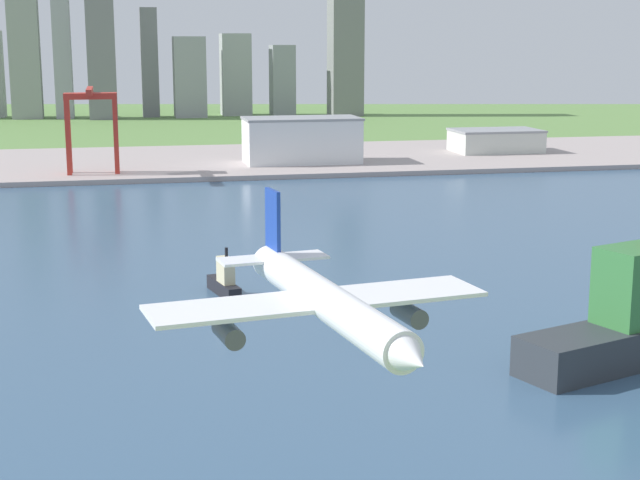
{
  "coord_description": "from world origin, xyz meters",
  "views": [
    {
      "loc": [
        -51.03,
        -22.14,
        63.35
      ],
      "look_at": [
        -8.77,
        176.68,
        21.66
      ],
      "focal_mm": 54.45,
      "sensor_mm": 36.0,
      "label": 1
    }
  ],
  "objects_px": {
    "warehouse_main": "(302,140)",
    "warehouse_annex": "(496,141)",
    "container_barge": "(629,322)",
    "port_crane_red": "(91,112)",
    "tugboat_small": "(224,282)",
    "airplane_landing": "(326,302)"
  },
  "relations": [
    {
      "from": "port_crane_red",
      "to": "warehouse_annex",
      "type": "relative_size",
      "value": 0.84
    },
    {
      "from": "airplane_landing",
      "to": "port_crane_red",
      "type": "distance_m",
      "value": 362.14
    },
    {
      "from": "port_crane_red",
      "to": "container_barge",
      "type": "bearing_deg",
      "value": -69.72
    },
    {
      "from": "container_barge",
      "to": "warehouse_main",
      "type": "height_order",
      "value": "container_barge"
    },
    {
      "from": "airplane_landing",
      "to": "port_crane_red",
      "type": "relative_size",
      "value": 1.16
    },
    {
      "from": "airplane_landing",
      "to": "tugboat_small",
      "type": "xyz_separation_m",
      "value": [
        3.29,
        134.97,
        -30.9
      ]
    },
    {
      "from": "warehouse_annex",
      "to": "airplane_landing",
      "type": "bearing_deg",
      "value": -114.61
    },
    {
      "from": "airplane_landing",
      "to": "port_crane_red",
      "type": "height_order",
      "value": "airplane_landing"
    },
    {
      "from": "container_barge",
      "to": "tugboat_small",
      "type": "bearing_deg",
      "value": 136.63
    },
    {
      "from": "container_barge",
      "to": "port_crane_red",
      "type": "relative_size",
      "value": 1.22
    },
    {
      "from": "tugboat_small",
      "to": "port_crane_red",
      "type": "xyz_separation_m",
      "value": [
        -35.81,
        225.69,
        27.47
      ]
    },
    {
      "from": "warehouse_annex",
      "to": "container_barge",
      "type": "bearing_deg",
      "value": -107.92
    },
    {
      "from": "airplane_landing",
      "to": "container_barge",
      "type": "relative_size",
      "value": 0.95
    },
    {
      "from": "airplane_landing",
      "to": "warehouse_annex",
      "type": "relative_size",
      "value": 0.97
    },
    {
      "from": "tugboat_small",
      "to": "port_crane_red",
      "type": "bearing_deg",
      "value": 99.02
    },
    {
      "from": "tugboat_small",
      "to": "warehouse_main",
      "type": "relative_size",
      "value": 0.3
    },
    {
      "from": "airplane_landing",
      "to": "warehouse_annex",
      "type": "height_order",
      "value": "airplane_landing"
    },
    {
      "from": "warehouse_main",
      "to": "tugboat_small",
      "type": "bearing_deg",
      "value": -105.3
    },
    {
      "from": "warehouse_annex",
      "to": "port_crane_red",
      "type": "bearing_deg",
      "value": -167.7
    },
    {
      "from": "container_barge",
      "to": "warehouse_main",
      "type": "xyz_separation_m",
      "value": [
        -5.19,
        316.98,
        5.44
      ]
    },
    {
      "from": "warehouse_main",
      "to": "warehouse_annex",
      "type": "relative_size",
      "value": 1.23
    },
    {
      "from": "tugboat_small",
      "to": "airplane_landing",
      "type": "bearing_deg",
      "value": -91.39
    }
  ]
}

